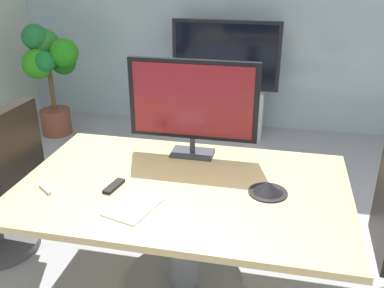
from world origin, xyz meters
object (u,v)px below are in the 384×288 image
(wall_display_unit, at_px, (225,97))
(conference_phone, at_px, (268,188))
(office_chair_left, at_px, (1,194))
(potted_plant, at_px, (49,66))
(conference_table, at_px, (183,211))
(remote_control, at_px, (114,186))
(tv_monitor, at_px, (193,103))

(wall_display_unit, bearing_deg, conference_phone, -76.79)
(office_chair_left, height_order, potted_plant, potted_plant)
(conference_table, distance_m, remote_control, 0.44)
(office_chair_left, xyz_separation_m, wall_display_unit, (1.17, 2.51, -0.01))
(office_chair_left, height_order, tv_monitor, tv_monitor)
(conference_table, relative_size, wall_display_unit, 1.45)
(conference_table, distance_m, office_chair_left, 1.29)
(office_chair_left, distance_m, remote_control, 0.97)
(tv_monitor, bearing_deg, wall_display_unit, 92.24)
(conference_table, relative_size, potted_plant, 1.50)
(tv_monitor, bearing_deg, remote_control, -122.72)
(conference_table, bearing_deg, remote_control, -163.32)
(wall_display_unit, distance_m, potted_plant, 2.00)
(wall_display_unit, relative_size, potted_plant, 1.03)
(tv_monitor, bearing_deg, conference_table, -85.55)
(conference_table, xyz_separation_m, remote_control, (-0.38, -0.11, 0.19))
(conference_table, distance_m, conference_phone, 0.53)
(office_chair_left, distance_m, wall_display_unit, 2.77)
(office_chair_left, height_order, wall_display_unit, wall_display_unit)
(tv_monitor, height_order, remote_control, tv_monitor)
(office_chair_left, xyz_separation_m, potted_plant, (-0.75, 2.08, 0.35))
(remote_control, bearing_deg, office_chair_left, 179.27)
(conference_table, xyz_separation_m, wall_display_unit, (-0.12, 2.58, -0.10))
(conference_table, bearing_deg, office_chair_left, 176.93)
(potted_plant, bearing_deg, remote_control, -53.77)
(conference_table, relative_size, conference_phone, 8.64)
(office_chair_left, distance_m, potted_plant, 2.24)
(tv_monitor, bearing_deg, conference_phone, -38.79)
(conference_table, distance_m, tv_monitor, 0.69)
(conference_phone, xyz_separation_m, remote_control, (-0.87, -0.12, -0.02))
(conference_phone, bearing_deg, remote_control, -171.98)
(potted_plant, bearing_deg, tv_monitor, -40.69)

